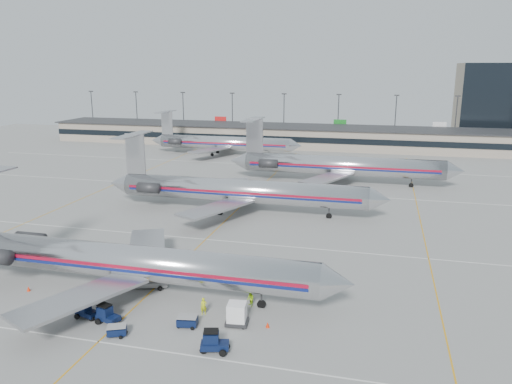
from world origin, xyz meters
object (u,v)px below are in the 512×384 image
(belt_loader, at_px, (151,282))
(uld_container, at_px, (237,314))
(jet_second_row, at_px, (236,190))
(tug_center, at_px, (107,315))
(jet_foreground, at_px, (126,261))

(belt_loader, bearing_deg, uld_container, -43.86)
(jet_second_row, distance_m, belt_loader, 31.15)
(tug_center, distance_m, uld_container, 12.40)
(uld_container, height_order, belt_loader, belt_loader)
(jet_foreground, xyz_separation_m, tug_center, (1.45, -6.65, -2.71))
(jet_second_row, relative_size, belt_loader, 10.40)
(tug_center, height_order, uld_container, uld_container)
(jet_foreground, relative_size, uld_container, 20.98)
(jet_foreground, xyz_separation_m, jet_second_row, (2.70, 32.61, 0.13))
(jet_foreground, height_order, uld_container, jet_foreground)
(jet_foreground, bearing_deg, tug_center, -77.67)
(tug_center, xyz_separation_m, belt_loader, (0.59, 8.26, -0.20))
(jet_foreground, bearing_deg, belt_loader, 38.26)
(tug_center, xyz_separation_m, uld_container, (12.10, 2.70, 0.26))
(jet_foreground, height_order, belt_loader, jet_foreground)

